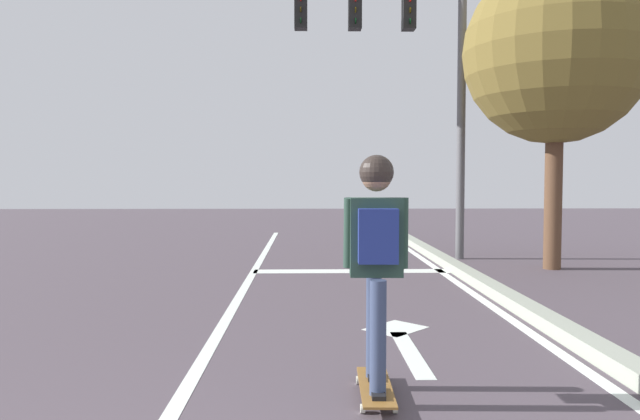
{
  "coord_description": "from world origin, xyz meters",
  "views": [
    {
      "loc": [
        0.73,
        -0.78,
        1.51
      ],
      "look_at": [
        0.9,
        6.88,
        1.11
      ],
      "focal_mm": 33.2,
      "sensor_mm": 36.0,
      "label": 1
    }
  ],
  "objects_px": {
    "skateboard": "(375,387)",
    "traffic_signal_mast": "(399,55)",
    "skater": "(376,242)",
    "roadside_tree": "(556,53)"
  },
  "relations": [
    {
      "from": "skater",
      "to": "traffic_signal_mast",
      "type": "height_order",
      "value": "traffic_signal_mast"
    },
    {
      "from": "skateboard",
      "to": "traffic_signal_mast",
      "type": "xyz_separation_m",
      "value": [
        1.26,
        7.15,
        3.78
      ]
    },
    {
      "from": "skateboard",
      "to": "roadside_tree",
      "type": "xyz_separation_m",
      "value": [
        3.67,
        5.84,
        3.54
      ]
    },
    {
      "from": "traffic_signal_mast",
      "to": "roadside_tree",
      "type": "relative_size",
      "value": 1.01
    },
    {
      "from": "traffic_signal_mast",
      "to": "roadside_tree",
      "type": "height_order",
      "value": "traffic_signal_mast"
    },
    {
      "from": "skateboard",
      "to": "roadside_tree",
      "type": "distance_m",
      "value": 7.75
    },
    {
      "from": "skateboard",
      "to": "skater",
      "type": "relative_size",
      "value": 0.51
    },
    {
      "from": "skater",
      "to": "skateboard",
      "type": "bearing_deg",
      "value": 87.99
    },
    {
      "from": "skater",
      "to": "roadside_tree",
      "type": "height_order",
      "value": "roadside_tree"
    },
    {
      "from": "traffic_signal_mast",
      "to": "skater",
      "type": "bearing_deg",
      "value": -99.96
    }
  ]
}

